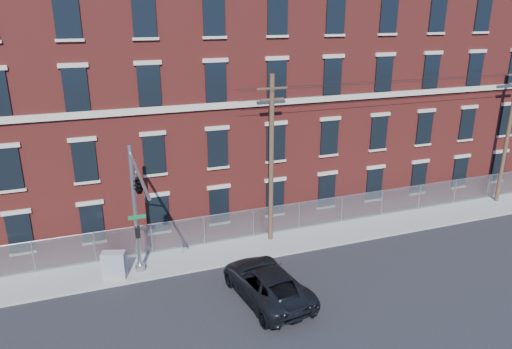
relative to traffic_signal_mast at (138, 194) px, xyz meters
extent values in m
plane|color=black|center=(6.00, -2.18, -5.39)|extent=(140.00, 140.00, 0.00)
cube|color=gray|center=(18.00, 2.82, -5.33)|extent=(65.00, 3.00, 0.12)
cube|color=maroon|center=(18.00, 11.82, 2.61)|extent=(55.00, 14.00, 16.00)
cube|color=#A59C8A|center=(18.00, 4.74, 2.91)|extent=(55.00, 0.18, 0.35)
cube|color=black|center=(-5.83, 4.76, -3.19)|extent=(1.20, 0.10, 2.20)
cube|color=black|center=(-5.83, 4.76, 0.41)|extent=(1.20, 0.10, 2.20)
cube|color=black|center=(-2.17, 4.76, -3.19)|extent=(1.20, 0.10, 2.20)
cube|color=black|center=(-2.17, 4.76, 0.41)|extent=(1.20, 0.10, 2.20)
cube|color=black|center=(-2.17, 4.76, 4.21)|extent=(1.20, 0.10, 2.20)
cube|color=black|center=(-2.17, 4.76, 7.81)|extent=(1.20, 0.10, 2.20)
cube|color=black|center=(1.50, 4.76, -3.19)|extent=(1.20, 0.10, 2.20)
cube|color=black|center=(1.50, 4.76, 0.41)|extent=(1.20, 0.10, 2.20)
cube|color=black|center=(1.50, 4.76, 4.21)|extent=(1.20, 0.10, 2.20)
cube|color=black|center=(1.50, 4.76, 7.81)|extent=(1.20, 0.10, 2.20)
cube|color=black|center=(5.17, 4.76, -3.19)|extent=(1.20, 0.10, 2.20)
cube|color=black|center=(5.17, 4.76, 0.41)|extent=(1.20, 0.10, 2.20)
cube|color=black|center=(5.17, 4.76, 4.21)|extent=(1.20, 0.10, 2.20)
cube|color=black|center=(5.17, 4.76, 7.81)|extent=(1.20, 0.10, 2.20)
cube|color=black|center=(8.83, 4.76, -3.19)|extent=(1.20, 0.10, 2.20)
cube|color=black|center=(8.83, 4.76, 0.41)|extent=(1.20, 0.10, 2.20)
cube|color=black|center=(8.83, 4.76, 4.21)|extent=(1.20, 0.10, 2.20)
cube|color=black|center=(8.83, 4.76, 7.81)|extent=(1.20, 0.10, 2.20)
cube|color=black|center=(12.50, 4.76, -3.19)|extent=(1.20, 0.10, 2.20)
cube|color=black|center=(12.50, 4.76, 0.41)|extent=(1.20, 0.10, 2.20)
cube|color=black|center=(12.50, 4.76, 4.21)|extent=(1.20, 0.10, 2.20)
cube|color=black|center=(12.50, 4.76, 7.81)|extent=(1.20, 0.10, 2.20)
cube|color=black|center=(16.17, 4.76, -3.19)|extent=(1.20, 0.10, 2.20)
cube|color=black|center=(16.17, 4.76, 0.41)|extent=(1.20, 0.10, 2.20)
cube|color=black|center=(16.17, 4.76, 4.21)|extent=(1.20, 0.10, 2.20)
cube|color=black|center=(16.17, 4.76, 7.81)|extent=(1.20, 0.10, 2.20)
cube|color=black|center=(19.83, 4.76, -3.19)|extent=(1.20, 0.10, 2.20)
cube|color=black|center=(19.83, 4.76, 0.41)|extent=(1.20, 0.10, 2.20)
cube|color=black|center=(19.83, 4.76, 4.21)|extent=(1.20, 0.10, 2.20)
cube|color=black|center=(19.83, 4.76, 7.81)|extent=(1.20, 0.10, 2.20)
cube|color=black|center=(23.50, 4.76, -3.19)|extent=(1.20, 0.10, 2.20)
cube|color=black|center=(23.50, 4.76, 0.41)|extent=(1.20, 0.10, 2.20)
cube|color=black|center=(23.50, 4.76, 4.21)|extent=(1.20, 0.10, 2.20)
cube|color=black|center=(23.50, 4.76, 7.81)|extent=(1.20, 0.10, 2.20)
cube|color=black|center=(27.17, 4.76, -3.19)|extent=(1.20, 0.10, 2.20)
cube|color=black|center=(27.17, 4.76, 0.41)|extent=(1.20, 0.10, 2.20)
cube|color=#A5A8AD|center=(18.00, 4.12, -4.37)|extent=(59.00, 0.02, 1.80)
cylinder|color=#9EA0A5|center=(18.00, 4.12, -3.47)|extent=(59.00, 0.04, 0.04)
cylinder|color=#9EA0A5|center=(-5.29, 4.12, -4.37)|extent=(0.06, 0.06, 1.85)
cylinder|color=#9EA0A5|center=(-2.18, 4.12, -4.37)|extent=(0.06, 0.06, 1.85)
cylinder|color=#9EA0A5|center=(0.92, 4.12, -4.37)|extent=(0.06, 0.06, 1.85)
cylinder|color=#9EA0A5|center=(4.03, 4.12, -4.37)|extent=(0.06, 0.06, 1.85)
cylinder|color=#9EA0A5|center=(7.13, 4.12, -4.37)|extent=(0.06, 0.06, 1.85)
cylinder|color=#9EA0A5|center=(10.24, 4.12, -4.37)|extent=(0.06, 0.06, 1.85)
cylinder|color=#9EA0A5|center=(13.34, 4.12, -4.37)|extent=(0.06, 0.06, 1.85)
cylinder|color=#9EA0A5|center=(16.45, 4.12, -4.37)|extent=(0.06, 0.06, 1.85)
cylinder|color=#9EA0A5|center=(19.55, 4.12, -4.37)|extent=(0.06, 0.06, 1.85)
cylinder|color=#9EA0A5|center=(22.66, 4.12, -4.37)|extent=(0.06, 0.06, 1.85)
cylinder|color=#9EA0A5|center=(25.76, 4.12, -4.37)|extent=(0.06, 0.06, 1.85)
cylinder|color=#9EA0A5|center=(0.00, 2.32, -1.77)|extent=(0.22, 0.22, 7.00)
cylinder|color=#9EA0A5|center=(0.00, 2.32, -5.07)|extent=(0.50, 0.50, 0.40)
cylinder|color=#9EA0A5|center=(0.00, -0.93, 1.33)|extent=(0.14, 6.50, 0.14)
cylinder|color=#9EA0A5|center=(0.00, 1.12, 0.33)|extent=(0.08, 2.18, 1.56)
cube|color=#0C592D|center=(0.05, 2.17, -2.07)|extent=(0.90, 0.03, 0.22)
cube|color=black|center=(0.00, 2.07, -2.87)|extent=(0.25, 0.25, 0.60)
imported|color=black|center=(0.00, -3.48, 0.78)|extent=(0.16, 0.20, 1.00)
imported|color=black|center=(0.00, -0.68, 0.78)|extent=(0.53, 2.48, 1.00)
cylinder|color=#4E3727|center=(8.00, 3.42, -0.27)|extent=(0.28, 0.28, 10.00)
cube|color=#4E3727|center=(8.00, 3.42, 3.93)|extent=(1.80, 0.12, 0.12)
cube|color=#4E3727|center=(8.00, 3.42, 3.33)|extent=(1.40, 0.12, 0.12)
cylinder|color=#4E3727|center=(26.00, 3.42, -0.27)|extent=(0.28, 0.28, 10.00)
imported|color=black|center=(5.52, -2.24, -4.57)|extent=(3.41, 6.17, 1.64)
cube|color=gray|center=(-1.33, 2.02, -4.53)|extent=(1.32, 0.94, 1.49)
camera|label=1|loc=(-1.97, -21.00, 7.96)|focal=33.37mm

